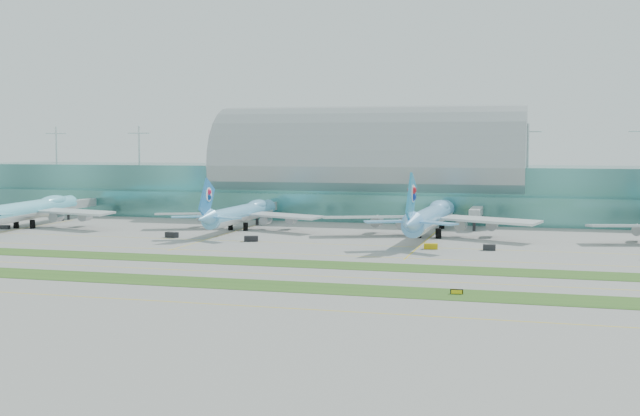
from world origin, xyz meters
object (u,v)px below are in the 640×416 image
(airliner_a, at_px, (30,209))
(taxiway_sign_east, at_px, (457,292))
(terminal, at_px, (369,180))
(airliner_c, at_px, (431,216))
(airliner_b, at_px, (242,212))

(airliner_a, relative_size, taxiway_sign_east, 30.44)
(terminal, distance_m, airliner_c, 70.55)
(airliner_b, distance_m, taxiway_sign_east, 127.29)
(terminal, distance_m, airliner_a, 125.55)
(airliner_c, relative_size, taxiway_sign_east, 31.17)
(airliner_a, distance_m, airliner_c, 136.22)
(airliner_a, xyz_separation_m, airliner_c, (135.99, 7.96, 0.15))
(terminal, xyz_separation_m, airliner_a, (-103.76, -70.23, -7.93))
(airliner_a, height_order, airliner_b, airliner_a)
(airliner_b, height_order, taxiway_sign_east, airliner_b)
(airliner_b, xyz_separation_m, taxiway_sign_east, (80.50, -98.47, -5.17))
(airliner_b, bearing_deg, terminal, 61.51)
(terminal, bearing_deg, airliner_b, -118.44)
(airliner_a, distance_m, airliner_b, 73.53)
(airliner_c, bearing_deg, taxiway_sign_east, -77.97)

